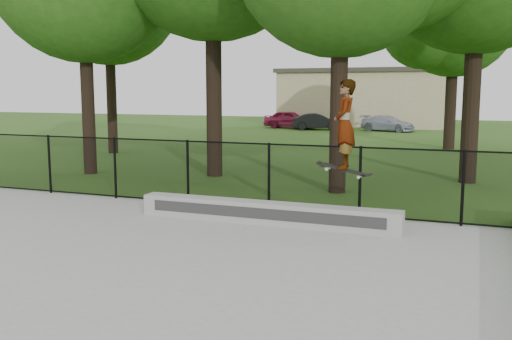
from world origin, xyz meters
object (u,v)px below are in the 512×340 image
(grind_ledge, at_px, (265,213))
(skater_airborne, at_px, (345,126))
(car_a, at_px, (290,119))
(car_c, at_px, (388,123))
(car_b, at_px, (317,122))

(grind_ledge, relative_size, skater_airborne, 2.95)
(car_a, bearing_deg, grind_ledge, -163.73)
(car_a, height_order, skater_airborne, skater_airborne)
(car_a, xyz_separation_m, skater_airborne, (10.29, -28.67, 1.41))
(skater_airborne, bearing_deg, car_c, 96.68)
(car_a, xyz_separation_m, car_c, (7.01, -0.68, -0.11))
(grind_ledge, relative_size, car_a, 1.46)
(car_b, bearing_deg, skater_airborne, 179.78)
(car_a, distance_m, skater_airborne, 30.49)
(grind_ledge, bearing_deg, skater_airborne, -1.76)
(car_c, height_order, skater_airborne, skater_airborne)
(skater_airborne, bearing_deg, car_b, 106.14)
(car_b, xyz_separation_m, skater_airborne, (8.01, -27.66, 1.47))
(car_a, height_order, car_c, car_a)
(car_b, xyz_separation_m, car_c, (4.73, 0.32, -0.04))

